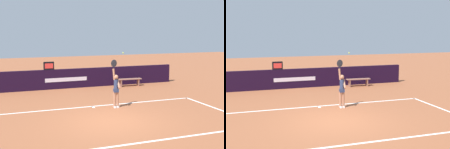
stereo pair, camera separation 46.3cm
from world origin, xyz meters
TOP-DOWN VIEW (x-y plane):
  - ground_plane at (0.00, 0.00)m, footprint 60.00×60.00m
  - court_lines at (0.00, -0.01)m, footprint 10.72×5.27m
  - back_wall at (-0.00, 7.53)m, footprint 14.18×0.23m
  - speed_display at (-1.24, 7.52)m, footprint 0.62×0.17m
  - tennis_player at (0.98, 1.95)m, footprint 0.42×0.37m
  - tennis_ball at (1.30, 1.86)m, footprint 0.07×0.07m
  - courtside_bench_near at (3.79, 6.80)m, footprint 1.58×0.44m

SIDE VIEW (x-z plane):
  - ground_plane at x=0.00m, z-range 0.00..0.00m
  - court_lines at x=0.00m, z-range 0.00..0.00m
  - courtside_bench_near at x=3.79m, z-range 0.13..0.63m
  - back_wall at x=0.00m, z-range 0.00..1.21m
  - tennis_player at x=0.98m, z-range -0.21..2.07m
  - speed_display at x=-1.24m, z-range 1.21..1.70m
  - tennis_ball at x=1.30m, z-range 2.54..2.61m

